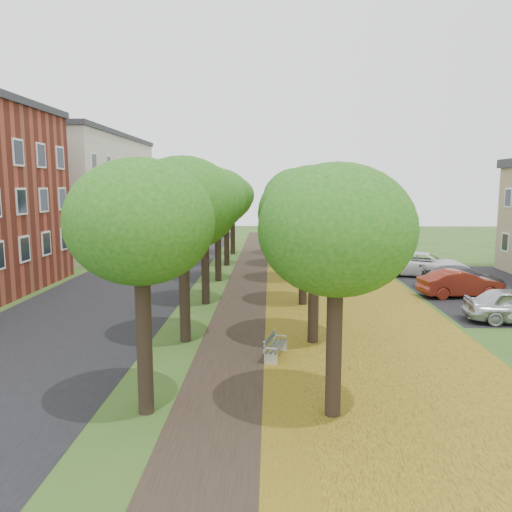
# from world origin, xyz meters

# --- Properties ---
(ground) EXTENTS (120.00, 120.00, 0.00)m
(ground) POSITION_xyz_m (0.00, 0.00, 0.00)
(ground) COLOR #2D4C19
(ground) RESTS_ON ground
(street_asphalt) EXTENTS (8.00, 70.00, 0.01)m
(street_asphalt) POSITION_xyz_m (-7.50, 15.00, 0.00)
(street_asphalt) COLOR black
(street_asphalt) RESTS_ON ground
(footpath) EXTENTS (3.20, 70.00, 0.01)m
(footpath) POSITION_xyz_m (0.00, 15.00, 0.00)
(footpath) COLOR black
(footpath) RESTS_ON ground
(leaf_verge) EXTENTS (7.50, 70.00, 0.01)m
(leaf_verge) POSITION_xyz_m (5.00, 15.00, 0.01)
(leaf_verge) COLOR olive
(leaf_verge) RESTS_ON ground
(parking_lot) EXTENTS (9.00, 16.00, 0.01)m
(parking_lot) POSITION_xyz_m (13.50, 16.00, 0.00)
(parking_lot) COLOR black
(parking_lot) RESTS_ON ground
(tree_row_west) EXTENTS (3.99, 33.99, 6.64)m
(tree_row_west) POSITION_xyz_m (-2.20, 15.00, 4.91)
(tree_row_west) COLOR black
(tree_row_west) RESTS_ON ground
(tree_row_east) EXTENTS (3.99, 33.99, 6.64)m
(tree_row_east) POSITION_xyz_m (2.60, 15.00, 4.91)
(tree_row_east) COLOR black
(tree_row_east) RESTS_ON ground
(building_cream) EXTENTS (10.30, 20.30, 10.40)m
(building_cream) POSITION_xyz_m (-17.00, 33.00, 5.21)
(building_cream) COLOR beige
(building_cream) RESTS_ON ground
(bench) EXTENTS (0.83, 1.65, 0.75)m
(bench) POSITION_xyz_m (1.15, 4.26, 0.39)
(bench) COLOR #28322A
(bench) RESTS_ON ground
(car_red) EXTENTS (4.44, 2.07, 1.41)m
(car_red) POSITION_xyz_m (11.00, 13.91, 0.70)
(car_red) COLOR maroon
(car_red) RESTS_ON ground
(car_grey) EXTENTS (4.72, 2.27, 1.32)m
(car_grey) POSITION_xyz_m (11.85, 15.81, 0.66)
(car_grey) COLOR #36363B
(car_grey) RESTS_ON ground
(car_white) EXTENTS (6.03, 4.11, 1.53)m
(car_white) POSITION_xyz_m (11.00, 19.96, 0.77)
(car_white) COLOR white
(car_white) RESTS_ON ground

